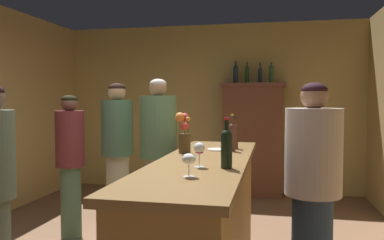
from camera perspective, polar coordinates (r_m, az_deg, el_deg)
wall_back at (r=6.46m, az=2.69°, el=1.78°), size 5.00×0.12×2.73m
bar_counter at (r=3.06m, az=1.67°, el=-15.50°), size 0.67×2.50×1.05m
display_cabinet at (r=6.12m, az=8.91°, el=-2.54°), size 0.99×0.41×1.76m
wine_bottle_syrah at (r=2.55m, az=5.12°, el=-3.87°), size 0.08×0.08×0.33m
wine_bottle_rose at (r=3.41m, az=5.92°, el=-2.27°), size 0.06×0.06×0.33m
wine_bottle_merlot at (r=3.59m, az=6.32°, el=-2.15°), size 0.06×0.06×0.30m
wine_glass_front at (r=2.58m, az=1.09°, el=-4.40°), size 0.07×0.07×0.17m
wine_glass_mid at (r=2.26m, az=-0.47°, el=-5.89°), size 0.08×0.08×0.14m
flower_arrangement at (r=3.26m, az=-1.21°, el=-1.97°), size 0.13×0.12×0.34m
cheese_plate at (r=3.46m, az=3.83°, el=-4.38°), size 0.19×0.19×0.01m
display_bottle_left at (r=6.12m, az=6.45°, el=6.87°), size 0.08×0.08×0.35m
display_bottle_midleft at (r=6.11m, az=8.13°, el=6.78°), size 0.06×0.06×0.33m
display_bottle_center at (r=6.10m, az=10.02°, el=6.64°), size 0.07×0.07×0.31m
display_bottle_midright at (r=6.09m, az=11.62°, el=6.78°), size 0.07×0.07×0.33m
patron_in_navy at (r=4.41m, az=-17.51°, el=-5.51°), size 0.31×0.31×1.55m
patron_redhead at (r=4.67m, az=-10.93°, el=-4.07°), size 0.38×0.38×1.70m
patron_near_entrance at (r=4.20m, az=-4.97°, el=-4.71°), size 0.40×0.40×1.73m
bartender at (r=2.88m, az=17.37°, el=-9.59°), size 0.39×0.39×1.62m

